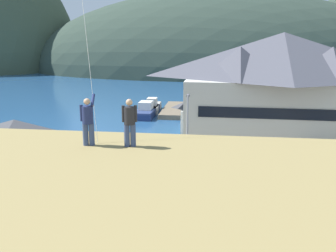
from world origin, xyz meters
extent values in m
plane|color=#66604C|center=(0.00, 0.00, 0.00)|extent=(600.00, 600.00, 0.00)
cube|color=gray|center=(0.00, 5.00, 0.05)|extent=(40.00, 20.00, 0.10)
cube|color=navy|center=(0.00, 60.00, 0.01)|extent=(360.00, 84.00, 0.03)
ellipsoid|color=#2D3D33|center=(2.71, 109.14, 0.00)|extent=(128.17, 71.22, 52.79)
cube|color=beige|center=(10.32, 22.05, 3.29)|extent=(20.81, 11.49, 6.57)
cube|color=black|center=(10.17, 16.54, 3.62)|extent=(17.44, 0.54, 1.10)
pyramid|color=#4C4C56|center=(10.32, 22.05, 9.04)|extent=(22.07, 12.62, 4.93)
pyramid|color=#4C4C56|center=(5.65, 20.26, 8.32)|extent=(6.18, 6.18, 3.45)
pyramid|color=#4C4C56|center=(14.88, 20.01, 8.32)|extent=(6.18, 6.18, 3.45)
cube|color=beige|center=(-11.05, 3.89, 1.85)|extent=(8.04, 5.38, 3.70)
pyramid|color=#47474C|center=(-11.05, 3.89, 4.46)|extent=(8.70, 5.90, 1.51)
cube|color=black|center=(-10.73, 1.72, 1.30)|extent=(1.10, 0.22, 2.59)
cube|color=beige|center=(1.77, 23.51, 1.36)|extent=(5.32, 5.10, 2.72)
pyramid|color=#47474C|center=(1.77, 23.51, 3.58)|extent=(5.75, 5.60, 1.73)
cube|color=black|center=(1.85, 21.01, 0.95)|extent=(1.10, 0.09, 1.90)
cube|color=#70604C|center=(-2.95, 34.20, 0.35)|extent=(3.20, 11.33, 0.70)
cube|color=#A8A399|center=(-6.30, 34.35, 0.45)|extent=(2.31, 6.46, 0.90)
cube|color=#B7B2A8|center=(-6.30, 34.35, 0.98)|extent=(2.24, 6.26, 0.16)
cube|color=silver|center=(-6.28, 33.87, 1.61)|extent=(1.51, 1.97, 1.10)
cube|color=navy|center=(0.54, 35.88, 0.45)|extent=(2.70, 7.29, 0.90)
cube|color=navy|center=(0.54, 35.88, 0.98)|extent=(2.62, 7.07, 0.16)
cube|color=silver|center=(0.51, 35.34, 1.61)|extent=(1.73, 2.24, 1.10)
cube|color=navy|center=(-6.58, 31.20, 0.45)|extent=(2.65, 7.98, 0.90)
cube|color=navy|center=(-6.58, 31.20, 0.98)|extent=(2.57, 7.74, 0.16)
cube|color=silver|center=(-6.59, 30.60, 1.61)|extent=(1.81, 2.41, 1.10)
cube|color=#236633|center=(-5.85, 7.11, 0.82)|extent=(4.28, 2.00, 0.80)
cube|color=#1E562B|center=(-6.00, 7.10, 1.57)|extent=(2.17, 1.70, 0.70)
cube|color=black|center=(-6.00, 7.10, 1.54)|extent=(2.22, 1.73, 0.32)
cylinder|color=black|center=(-4.44, 6.25, 0.42)|extent=(0.65, 0.25, 0.64)
cylinder|color=black|center=(-4.53, 8.09, 0.42)|extent=(0.65, 0.25, 0.64)
cylinder|color=black|center=(-7.16, 6.12, 0.42)|extent=(0.65, 0.25, 0.64)
cylinder|color=black|center=(-7.25, 7.96, 0.42)|extent=(0.65, 0.25, 0.64)
cube|color=black|center=(-0.36, 1.20, 0.82)|extent=(4.24, 1.89, 0.80)
cube|color=black|center=(-0.21, 1.20, 1.57)|extent=(2.13, 1.64, 0.70)
cube|color=black|center=(-0.21, 1.20, 1.54)|extent=(2.17, 1.68, 0.32)
cylinder|color=black|center=(-1.75, 2.09, 0.42)|extent=(0.64, 0.23, 0.64)
cylinder|color=black|center=(-1.71, 0.25, 0.42)|extent=(0.64, 0.23, 0.64)
cylinder|color=black|center=(0.98, 2.15, 0.42)|extent=(0.64, 0.23, 0.64)
cylinder|color=black|center=(1.02, 0.31, 0.42)|extent=(0.64, 0.23, 0.64)
cube|color=navy|center=(-5.25, 0.20, 0.82)|extent=(4.28, 2.00, 0.80)
cube|color=navy|center=(-5.40, 0.19, 1.57)|extent=(2.18, 1.70, 0.70)
cube|color=black|center=(-5.40, 0.19, 1.54)|extent=(2.22, 1.73, 0.32)
cylinder|color=black|center=(-3.84, -0.65, 0.42)|extent=(0.65, 0.25, 0.64)
cylinder|color=black|center=(-3.93, 1.18, 0.42)|extent=(0.65, 0.25, 0.64)
cylinder|color=black|center=(-6.57, -0.78, 0.42)|extent=(0.65, 0.25, 0.64)
cylinder|color=black|center=(-6.66, 1.05, 0.42)|extent=(0.65, 0.25, 0.64)
cube|color=slate|center=(6.29, 0.65, 0.82)|extent=(4.23, 1.87, 0.80)
cube|color=#5B5B5F|center=(6.14, 0.65, 1.57)|extent=(2.13, 1.64, 0.70)
cube|color=black|center=(6.14, 0.65, 1.54)|extent=(2.17, 1.67, 0.32)
cylinder|color=black|center=(7.63, -0.29, 0.42)|extent=(0.64, 0.23, 0.64)
cylinder|color=black|center=(7.67, 1.54, 0.42)|extent=(0.64, 0.23, 0.64)
cylinder|color=black|center=(4.90, -0.25, 0.42)|extent=(0.64, 0.23, 0.64)
cylinder|color=black|center=(4.94, 1.59, 0.42)|extent=(0.64, 0.23, 0.64)
cube|color=silver|center=(8.74, 6.66, 0.82)|extent=(4.23, 1.87, 0.80)
cube|color=beige|center=(8.59, 6.66, 1.57)|extent=(2.13, 1.64, 0.70)
cube|color=black|center=(8.59, 6.66, 1.54)|extent=(2.17, 1.67, 0.32)
cylinder|color=black|center=(10.09, 5.71, 0.42)|extent=(0.64, 0.23, 0.64)
cylinder|color=black|center=(10.12, 7.55, 0.42)|extent=(0.64, 0.23, 0.64)
cylinder|color=black|center=(7.36, 5.76, 0.42)|extent=(0.64, 0.23, 0.64)
cylinder|color=black|center=(7.39, 7.60, 0.42)|extent=(0.64, 0.23, 0.64)
cube|color=black|center=(1.63, 7.59, 0.82)|extent=(4.29, 2.01, 0.80)
cube|color=black|center=(1.48, 7.58, 1.57)|extent=(2.18, 1.70, 0.70)
cube|color=black|center=(1.48, 7.58, 1.54)|extent=(2.22, 1.74, 0.32)
cylinder|color=black|center=(3.04, 6.74, 0.42)|extent=(0.65, 0.25, 0.64)
cylinder|color=black|center=(2.95, 8.58, 0.42)|extent=(0.65, 0.25, 0.64)
cylinder|color=black|center=(0.31, 6.61, 0.42)|extent=(0.65, 0.25, 0.64)
cylinder|color=black|center=(0.22, 8.44, 0.42)|extent=(0.65, 0.25, 0.64)
cylinder|color=#ADADB2|center=(0.86, 10.50, 3.17)|extent=(0.16, 0.16, 6.13)
cube|color=#4C4C51|center=(0.86, 10.85, 6.13)|extent=(0.24, 0.70, 0.20)
cylinder|color=#384770|center=(-1.50, -7.62, 7.42)|extent=(0.20, 0.20, 0.82)
cylinder|color=#384770|center=(-1.28, -7.58, 7.42)|extent=(0.20, 0.20, 0.82)
cylinder|color=navy|center=(-1.39, -7.60, 8.15)|extent=(0.40, 0.40, 0.64)
sphere|color=tan|center=(-1.39, -7.60, 8.63)|extent=(0.24, 0.24, 0.24)
cylinder|color=navy|center=(-1.25, -7.39, 8.65)|extent=(0.20, 0.57, 0.43)
cylinder|color=navy|center=(-1.61, -7.64, 8.22)|extent=(0.11, 0.11, 0.60)
cylinder|color=#384770|center=(0.03, -7.57, 7.42)|extent=(0.20, 0.20, 0.82)
cylinder|color=#384770|center=(0.25, -7.52, 7.42)|extent=(0.20, 0.20, 0.82)
cylinder|color=#232328|center=(0.14, -7.55, 8.15)|extent=(0.40, 0.40, 0.64)
sphere|color=tan|center=(0.14, -7.55, 8.63)|extent=(0.24, 0.24, 0.24)
cylinder|color=#232328|center=(-0.07, -7.59, 8.22)|extent=(0.11, 0.11, 0.60)
cylinder|color=#232328|center=(0.35, -7.50, 8.22)|extent=(0.11, 0.11, 0.60)
camera|label=1|loc=(3.17, -20.16, 10.83)|focal=39.51mm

